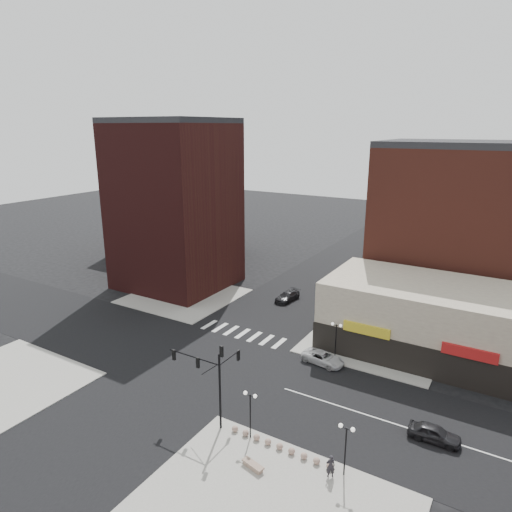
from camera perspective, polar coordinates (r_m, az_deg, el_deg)
The scene contains 19 objects.
ground at distance 50.88m, azimuth -6.69°, elevation -13.07°, with size 240.00×240.00×0.00m, color black.
road_ew at distance 50.87m, azimuth -6.70°, elevation -13.06°, with size 200.00×14.00×0.02m, color black.
road_ns at distance 50.87m, azimuth -6.70°, elevation -13.06°, with size 14.00×200.00×0.02m, color black.
sidewalk_nw at distance 69.44m, azimuth -8.94°, elevation -4.96°, with size 15.00×15.00×0.12m, color gray.
sidewalk_ne at distance 56.71m, azimuth 14.65°, elevation -10.24°, with size 15.00×15.00×0.12m, color gray.
building_nw at distance 71.97m, azimuth -10.10°, elevation 6.01°, with size 16.00×15.00×25.00m, color #381212.
building_nw_low at distance 93.04m, azimuth -9.76°, elevation 4.16°, with size 20.00×18.00×12.00m, color #381212.
building_ne_midrise at distance 66.40m, azimuth 22.79°, elevation 2.87°, with size 18.00×15.00×22.00m, color maroon.
building_ne_row at distance 54.67m, azimuth 21.63°, elevation -8.17°, with size 24.20×12.20×8.00m.
traffic_signal at distance 39.19m, azimuth -5.44°, elevation -14.17°, with size 5.59×3.09×7.77m.
street_lamp_se_a at distance 38.14m, azimuth -0.73°, elevation -17.97°, with size 1.22×0.32×4.16m.
street_lamp_se_b at distance 35.38m, azimuth 11.20°, elevation -21.37°, with size 1.22×0.32×4.16m.
street_lamp_ne at distance 50.40m, azimuth 9.99°, elevation -9.31°, with size 1.22×0.32×4.16m.
bollard_row at distance 38.78m, azimuth 2.97°, elevation -22.66°, with size 8.93×0.53×0.53m.
white_suv at distance 50.58m, azimuth 8.38°, elevation -12.49°, with size 2.14×4.64×1.29m, color silver.
dark_sedan_east at distance 42.01m, azimuth 21.40°, elevation -19.94°, with size 1.65×4.09×1.39m, color black.
dark_sedan_north at distance 66.89m, azimuth 3.95°, elevation -5.05°, with size 1.91×4.70×1.36m, color black.
pedestrian at distance 36.49m, azimuth 9.30°, elevation -24.48°, with size 0.66×0.43×1.81m, color black.
stone_bench at distance 37.16m, azimuth -0.39°, elevation -24.73°, with size 1.93×0.98×0.43m.
Camera 1 is at (27.69, -34.92, 24.54)m, focal length 32.00 mm.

